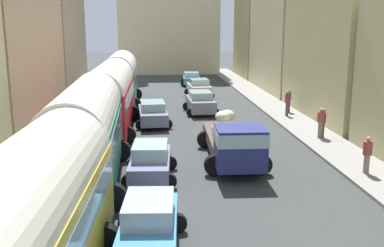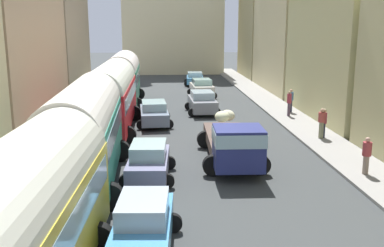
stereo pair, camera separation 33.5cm
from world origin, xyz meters
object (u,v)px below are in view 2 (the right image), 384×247
(car_0, at_px, (202,102))
(pedestrian_3, at_px, (367,155))
(car_5, at_px, (154,113))
(car_4, at_px, (149,161))
(parked_bus_0, at_px, (9,235))
(car_3, at_px, (144,225))
(parked_bus_3, at_px, (123,76))
(car_2, at_px, (195,79))
(parked_bus_1, at_px, (85,129))
(cargo_truck_0, at_px, (233,141))
(pedestrian_0, at_px, (324,122))
(car_1, at_px, (202,88))
(pedestrian_1, at_px, (289,102))
(pedestrian_4, at_px, (291,100))
(pedestrian_2, at_px, (322,122))
(parked_bus_2, at_px, (110,95))

(car_0, height_order, pedestrian_3, pedestrian_3)
(car_5, relative_size, pedestrian_3, 2.49)
(car_0, distance_m, car_4, 14.35)
(parked_bus_0, distance_m, car_3, 4.34)
(car_4, bearing_deg, car_3, -89.79)
(parked_bus_3, bearing_deg, car_2, 60.71)
(parked_bus_0, distance_m, pedestrian_3, 14.67)
(parked_bus_1, distance_m, car_4, 2.92)
(cargo_truck_0, height_order, pedestrian_0, cargo_truck_0)
(pedestrian_0, bearing_deg, car_5, 154.18)
(car_0, relative_size, car_3, 1.07)
(parked_bus_1, height_order, car_1, parked_bus_1)
(cargo_truck_0, height_order, car_2, cargo_truck_0)
(car_3, height_order, pedestrian_3, pedestrian_3)
(car_2, distance_m, pedestrian_1, 18.26)
(cargo_truck_0, bearing_deg, parked_bus_3, 111.17)
(car_2, height_order, pedestrian_4, pedestrian_4)
(parked_bus_1, bearing_deg, pedestrian_4, 47.86)
(car_1, height_order, pedestrian_3, pedestrian_3)
(car_4, distance_m, pedestrian_4, 16.39)
(pedestrian_2, bearing_deg, car_0, 125.18)
(car_0, xyz_separation_m, pedestrian_2, (5.85, -8.30, 0.22))
(car_2, bearing_deg, pedestrian_0, -77.06)
(car_1, xyz_separation_m, pedestrian_0, (5.39, -15.59, 0.22))
(pedestrian_2, bearing_deg, parked_bus_2, 165.74)
(cargo_truck_0, height_order, car_5, cargo_truck_0)
(parked_bus_0, relative_size, car_3, 2.55)
(parked_bus_3, xyz_separation_m, car_0, (5.95, -3.70, -1.50))
(parked_bus_2, relative_size, pedestrian_0, 5.57)
(parked_bus_1, distance_m, car_5, 11.08)
(cargo_truck_0, distance_m, car_3, 8.53)
(parked_bus_2, xyz_separation_m, pedestrian_2, (11.81, -3.00, -1.22))
(car_4, xyz_separation_m, pedestrian_3, (9.08, -0.43, 0.22))
(pedestrian_3, bearing_deg, parked_bus_1, 179.75)
(parked_bus_1, height_order, pedestrian_2, parked_bus_1)
(car_4, distance_m, pedestrian_2, 10.89)
(pedestrian_4, bearing_deg, pedestrian_0, -92.11)
(car_3, bearing_deg, car_2, 83.47)
(car_4, height_order, car_5, car_4)
(cargo_truck_0, relative_size, pedestrian_2, 4.05)
(car_4, bearing_deg, pedestrian_4, 53.41)
(parked_bus_2, distance_m, pedestrian_2, 12.24)
(parked_bus_3, height_order, car_1, parked_bus_3)
(pedestrian_0, bearing_deg, car_2, 102.94)
(parked_bus_2, height_order, car_2, parked_bus_2)
(cargo_truck_0, bearing_deg, pedestrian_2, 36.14)
(car_5, relative_size, pedestrian_4, 2.39)
(cargo_truck_0, distance_m, car_4, 4.07)
(cargo_truck_0, distance_m, car_5, 9.52)
(parked_bus_2, relative_size, cargo_truck_0, 1.34)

